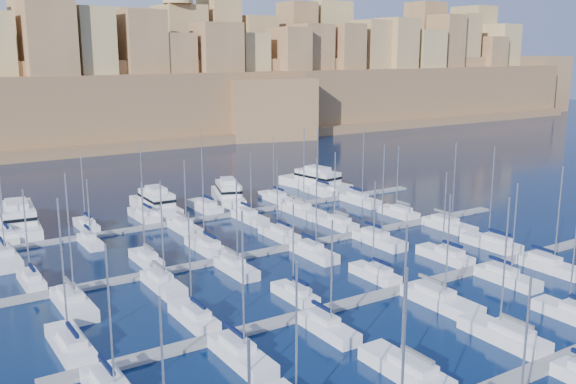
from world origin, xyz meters
TOP-DOWN VIEW (x-y plane):
  - ground at (0.00, 0.00)m, footprint 600.00×600.00m
  - pontoon_near at (0.00, -34.00)m, footprint 84.00×2.00m
  - pontoon_mid_near at (0.00, -12.00)m, footprint 84.00×2.00m
  - pontoon_mid_far at (0.00, 10.00)m, footprint 84.00×2.00m
  - pontoon_far at (0.00, 32.00)m, footprint 84.00×2.00m
  - sailboat_2 at (-13.37, -28.16)m, footprint 2.98×9.93m
  - sailboat_3 at (0.03, -28.24)m, footprint 2.93×9.77m
  - sailboat_4 at (10.73, -28.79)m, footprint 2.59×8.65m
  - sailboat_12 at (-37.67, -6.40)m, footprint 2.83×9.43m
  - sailboat_13 at (-24.58, -6.86)m, footprint 2.55×8.51m
  - sailboat_14 at (-11.67, -7.35)m, footprint 2.25×7.50m
  - sailboat_15 at (0.88, -7.11)m, footprint 2.40×7.99m
  - sailboat_16 at (14.16, -6.66)m, footprint 2.67×8.91m
  - sailboat_17 at (24.29, -6.29)m, footprint 2.89×9.65m
  - sailboat_19 at (-24.56, -17.52)m, footprint 2.78×9.27m
  - sailboat_20 at (-14.00, -17.02)m, footprint 2.47×8.24m
  - sailboat_21 at (1.36, -18.13)m, footprint 3.15×10.51m
  - sailboat_22 at (14.10, -17.28)m, footprint 2.63×8.78m
  - sailboat_23 at (22.71, -17.41)m, footprint 2.72×9.06m
  - sailboat_24 at (-37.05, 14.71)m, footprint 2.29×7.62m
  - sailboat_25 at (-21.83, 14.85)m, footprint 2.37×7.91m
  - sailboat_26 at (-12.33, 15.58)m, footprint 2.82×9.39m
  - sailboat_27 at (0.22, 15.26)m, footprint 2.62×8.74m
  - sailboat_28 at (11.61, 15.47)m, footprint 2.75×9.17m
  - sailboat_29 at (25.27, 15.23)m, footprint 2.60×8.68m
  - sailboat_30 at (-34.64, 4.05)m, footprint 3.05×10.15m
  - sailboat_31 at (-23.56, 4.57)m, footprint 2.72×9.08m
  - sailboat_32 at (-13.15, 4.81)m, footprint 2.58×8.59m
  - sailboat_33 at (-0.60, 4.65)m, footprint 2.68×8.93m
  - sailboat_34 at (11.29, 4.27)m, footprint 2.91×9.69m
  - sailboat_35 at (26.35, 4.22)m, footprint 2.94×9.81m
  - sailboat_36 at (-36.29, 37.31)m, footprint 2.65×8.84m
  - sailboat_37 at (-23.90, 36.91)m, footprint 2.41×8.03m
  - sailboat_38 at (-13.54, 37.68)m, footprint 2.88×9.59m
  - sailboat_39 at (-1.88, 37.80)m, footprint 2.95×9.83m
  - sailboat_40 at (13.03, 37.25)m, footprint 2.62×8.73m
  - sailboat_41 at (23.87, 37.57)m, footprint 2.81×9.37m
  - sailboat_42 at (-38.25, 25.99)m, footprint 3.08×10.26m
  - sailboat_43 at (-26.00, 27.54)m, footprint 2.13×7.12m
  - sailboat_44 at (-10.79, 26.68)m, footprint 2.66×8.86m
  - sailboat_45 at (1.34, 26.70)m, footprint 2.65×8.83m
  - sailboat_46 at (11.59, 25.80)m, footprint 3.19×10.65m
  - sailboat_47 at (25.58, 26.34)m, footprint 2.86×9.55m
  - motor_yacht_a at (-33.41, 43.11)m, footprint 8.12×20.53m
  - motor_yacht_b at (-10.11, 41.09)m, footprint 5.20×15.93m
  - motor_yacht_c at (4.55, 40.82)m, footprint 9.15×15.86m
  - motor_yacht_d at (26.10, 41.91)m, footprint 7.87×18.11m
  - fortified_city at (-0.19, 155.26)m, footprint 460.00×108.95m

SIDE VIEW (x-z plane):
  - ground at x=0.00m, z-range 0.00..0.00m
  - pontoon_near at x=0.00m, z-range 0.00..0.40m
  - pontoon_mid_near at x=0.00m, z-range 0.00..0.40m
  - pontoon_mid_far at x=0.00m, z-range 0.00..0.40m
  - pontoon_far at x=0.00m, z-range 0.00..0.40m
  - sailboat_43 at x=-26.00m, z-range -4.66..6.06m
  - sailboat_14 at x=-11.67m, z-range -5.27..6.70m
  - sailboat_25 at x=-21.83m, z-range -5.20..6.63m
  - sailboat_24 at x=-37.05m, z-range -5.63..7.08m
  - sailboat_37 at x=-23.90m, z-range -5.62..7.07m
  - sailboat_20 at x=-14.00m, z-range -5.66..7.11m
  - sailboat_13 at x=-24.58m, z-range -5.61..7.06m
  - sailboat_44 at x=-10.79m, z-range -5.47..6.92m
  - sailboat_45 at x=1.34m, z-range -5.56..7.01m
  - sailboat_27 at x=0.22m, z-range -5.63..7.09m
  - sailboat_15 at x=0.88m, z-range -5.86..7.32m
  - sailboat_29 at x=25.27m, z-range -5.69..7.15m
  - sailboat_16 at x=14.16m, z-range -5.72..7.19m
  - sailboat_32 at x=-13.15m, z-range -5.88..7.35m
  - sailboat_40 at x=13.03m, z-range -5.90..7.37m
  - sailboat_28 at x=11.61m, z-range -5.75..7.22m
  - sailboat_22 at x=14.10m, z-range -5.97..7.44m
  - sailboat_4 at x=10.73m, z-range -6.20..7.68m
  - sailboat_36 at x=-36.29m, z-range -6.16..7.64m
  - sailboat_31 at x=-23.56m, z-range -6.33..7.82m
  - sailboat_41 at x=23.87m, z-range -6.22..7.71m
  - sailboat_33 at x=-0.60m, z-range -6.59..8.09m
  - sailboat_23 at x=22.71m, z-range -6.62..8.12m
  - sailboat_38 at x=-13.54m, z-range -6.48..7.98m
  - sailboat_47 at x=25.58m, z-range -6.71..8.22m
  - sailboat_2 at x=-13.37m, z-range -6.52..8.03m
  - sailboat_19 at x=-24.56m, z-range -6.90..8.42m
  - sailboat_26 at x=-12.33m, z-range -6.87..8.38m
  - sailboat_35 at x=26.35m, z-range -6.70..8.21m
  - sailboat_21 at x=1.36m, z-range -6.13..7.65m
  - sailboat_3 at x=0.03m, z-range -6.90..8.42m
  - sailboat_39 at x=-1.88m, z-range -6.92..8.44m
  - sailboat_12 at x=-37.67m, z-range -7.10..8.62m
  - sailboat_17 at x=24.29m, z-range -7.03..8.55m
  - sailboat_34 at x=11.29m, z-range -7.11..8.64m
  - sailboat_42 at x=-38.25m, z-range -7.01..8.54m
  - sailboat_30 at x=-34.64m, z-range -7.40..8.94m
  - sailboat_46 at x=11.59m, z-range -7.27..8.82m
  - motor_yacht_c at x=4.55m, z-range -0.90..4.35m
  - motor_yacht_d at x=26.10m, z-range -0.90..4.35m
  - motor_yacht_a at x=-33.41m, z-range -0.90..4.35m
  - motor_yacht_b at x=-10.11m, z-range -0.90..4.35m
  - fortified_city at x=-0.19m, z-range -15.02..44.50m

